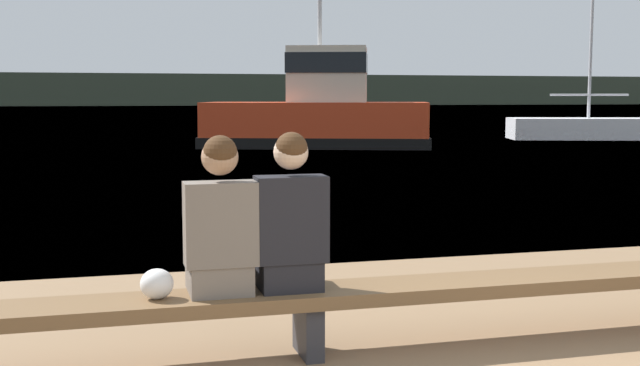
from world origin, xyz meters
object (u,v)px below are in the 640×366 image
object	(u,v)px
bench_main	(308,300)
person_right	(290,223)
moored_sailboat	(597,128)
shopping_bag	(157,284)
person_left	(220,226)
tugboat_red	(319,115)

from	to	relation	value
bench_main	person_right	bearing A→B (deg)	174.79
moored_sailboat	shopping_bag	bearing A→B (deg)	158.29
person_left	moored_sailboat	xyz separation A→B (m)	(17.74, 22.47, -0.42)
bench_main	moored_sailboat	bearing A→B (deg)	52.62
bench_main	tugboat_red	bearing A→B (deg)	75.04
bench_main	tugboat_red	world-z (taller)	tugboat_red
tugboat_red	moored_sailboat	world-z (taller)	moored_sailboat
person_right	moored_sailboat	xyz separation A→B (m)	(17.29, 22.47, -0.42)
tugboat_red	shopping_bag	bearing A→B (deg)	-177.79
bench_main	shopping_bag	world-z (taller)	shopping_bag
person_left	shopping_bag	size ratio (longest dim) A/B	4.92
shopping_bag	tugboat_red	world-z (taller)	tugboat_red
person_left	person_right	world-z (taller)	person_right
shopping_bag	moored_sailboat	distance (m)	28.89
tugboat_red	moored_sailboat	size ratio (longest dim) A/B	0.97
bench_main	moored_sailboat	world-z (taller)	moored_sailboat
tugboat_red	moored_sailboat	bearing A→B (deg)	-62.35
person_left	tugboat_red	size ratio (longest dim) A/B	0.12
bench_main	tugboat_red	xyz separation A→B (m)	(5.57, 20.84, 0.67)
bench_main	moored_sailboat	distance (m)	28.29
bench_main	tugboat_red	size ratio (longest dim) A/B	1.04
shopping_bag	tugboat_red	distance (m)	21.84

